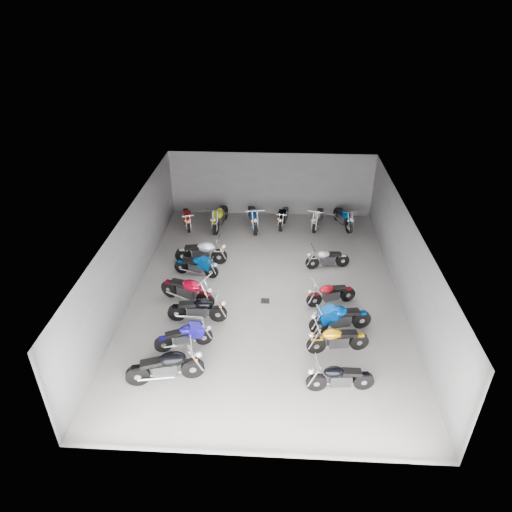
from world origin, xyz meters
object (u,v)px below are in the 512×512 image
object	(u,v)px
motorcycle_left_f	(202,252)
motorcycle_back_a	(187,218)
motorcycle_right_f	(327,258)
motorcycle_back_b	(220,217)
motorcycle_left_e	(197,266)
motorcycle_right_d	(331,293)
motorcycle_back_c	(253,217)
motorcycle_right_c	(340,318)
motorcycle_left_a	(166,367)
motorcycle_left_d	(188,290)
drain_grate	(265,301)
motorcycle_back_d	(284,216)
motorcycle_back_f	(344,217)
motorcycle_left_b	(184,336)
motorcycle_right_b	(337,339)
motorcycle_back_e	(318,217)
motorcycle_left_c	(198,309)
motorcycle_right_a	(340,377)

from	to	relation	value
motorcycle_left_f	motorcycle_back_a	distance (m)	3.55
motorcycle_left_f	motorcycle_right_f	xyz separation A→B (m)	(5.21, -0.08, -0.08)
motorcycle_back_b	motorcycle_left_e	bearing A→B (deg)	92.82
motorcycle_left_f	motorcycle_right_d	bearing A→B (deg)	64.12
motorcycle_right_d	motorcycle_back_c	bearing A→B (deg)	10.00
motorcycle_back_a	motorcycle_right_c	bearing A→B (deg)	115.46
motorcycle_left_a	motorcycle_right_d	size ratio (longest dim) A/B	1.23
motorcycle_left_f	motorcycle_left_d	bearing A→B (deg)	-0.71
drain_grate	motorcycle_back_d	world-z (taller)	motorcycle_back_d
motorcycle_right_f	motorcycle_back_b	bearing A→B (deg)	42.98
motorcycle_back_b	motorcycle_back_f	xyz separation A→B (m)	(5.93, 0.37, -0.07)
motorcycle_left_b	motorcycle_right_b	xyz separation A→B (m)	(4.87, 0.09, 0.03)
motorcycle_right_c	motorcycle_left_b	bearing A→B (deg)	87.95
motorcycle_left_d	motorcycle_back_e	xyz separation A→B (m)	(5.14, 6.41, -0.06)
motorcycle_back_e	motorcycle_left_b	bearing A→B (deg)	77.17
drain_grate	motorcycle_left_d	xyz separation A→B (m)	(-2.83, -0.23, 0.54)
motorcycle_back_c	motorcycle_back_f	distance (m)	4.36
motorcycle_right_b	motorcycle_back_c	world-z (taller)	motorcycle_back_c
motorcycle_right_f	motorcycle_back_f	xyz separation A→B (m)	(1.08, 3.79, 0.04)
motorcycle_left_f	motorcycle_right_b	bearing A→B (deg)	45.96
motorcycle_left_b	motorcycle_back_d	bearing A→B (deg)	142.22
motorcycle_left_c	motorcycle_back_b	size ratio (longest dim) A/B	0.90
motorcycle_right_a	motorcycle_right_b	world-z (taller)	motorcycle_right_b
motorcycle_right_b	motorcycle_back_a	distance (m)	10.56
motorcycle_right_b	motorcycle_right_c	size ratio (longest dim) A/B	0.94
motorcycle_left_f	motorcycle_right_d	distance (m)	5.75
motorcycle_back_a	motorcycle_back_f	bearing A→B (deg)	166.85
motorcycle_left_b	motorcycle_back_d	xyz separation A→B (m)	(3.15, 8.89, 0.02)
motorcycle_left_e	motorcycle_right_c	world-z (taller)	motorcycle_right_c
motorcycle_back_b	motorcycle_back_e	bearing A→B (deg)	-168.03
motorcycle_back_c	motorcycle_left_b	bearing A→B (deg)	68.24
motorcycle_back_e	motorcycle_left_a	bearing A→B (deg)	79.54
motorcycle_left_a	motorcycle_left_d	distance (m)	3.87
motorcycle_right_b	motorcycle_left_b	bearing A→B (deg)	80.64
motorcycle_back_c	motorcycle_right_f	bearing A→B (deg)	122.91
motorcycle_left_b	motorcycle_back_b	bearing A→B (deg)	161.03
motorcycle_left_c	motorcycle_right_c	distance (m)	4.84
motorcycle_left_a	motorcycle_back_b	size ratio (longest dim) A/B	0.98
motorcycle_back_d	motorcycle_left_c	bearing A→B (deg)	79.06
drain_grate	motorcycle_right_a	world-z (taller)	motorcycle_right_a
motorcycle_back_a	motorcycle_right_d	bearing A→B (deg)	121.15
motorcycle_left_a	motorcycle_right_c	size ratio (longest dim) A/B	1.06
motorcycle_back_f	motorcycle_left_f	bearing A→B (deg)	13.02
drain_grate	motorcycle_right_b	size ratio (longest dim) A/B	0.16
motorcycle_right_a	motorcycle_back_f	world-z (taller)	motorcycle_back_f
motorcycle_left_e	motorcycle_back_f	xyz separation A→B (m)	(6.34, 4.66, 0.04)
motorcycle_right_b	motorcycle_back_f	bearing A→B (deg)	-17.99
motorcycle_left_c	motorcycle_right_b	distance (m)	4.83
motorcycle_back_d	motorcycle_back_f	bearing A→B (deg)	-169.44
drain_grate	motorcycle_left_f	bearing A→B (deg)	137.17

